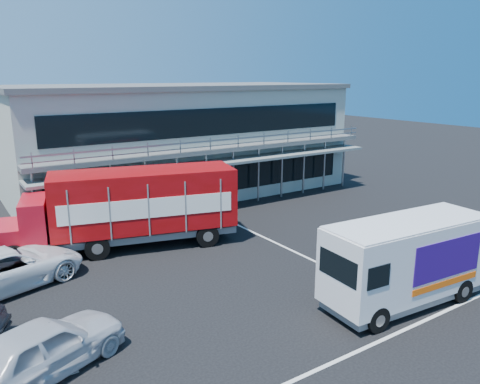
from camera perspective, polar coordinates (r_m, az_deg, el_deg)
ground at (r=19.83m, az=4.42°, el=-9.49°), size 120.00×120.00×0.00m
building at (r=32.77m, az=-7.56°, el=6.49°), size 22.40×12.00×7.30m
red_truck at (r=22.29m, az=-13.43°, el=-1.69°), size 11.09×5.15×3.64m
white_van at (r=17.48m, az=19.64°, el=-7.85°), size 6.44×2.64×3.07m
parked_car_a at (r=14.27m, az=-22.79°, el=-17.08°), size 4.98×3.51×1.57m
parked_car_c at (r=20.03m, az=-26.48°, el=-8.32°), size 6.18×4.23×1.57m
parked_car_d at (r=20.57m, az=-26.64°, el=-8.15°), size 4.63×2.13×1.31m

